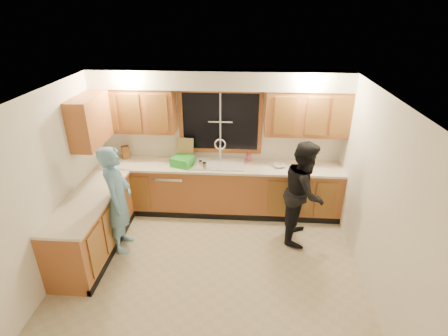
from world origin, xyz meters
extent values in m
plane|color=#B5A88B|center=(0.00, 0.00, 0.00)|extent=(4.20, 4.20, 0.00)
plane|color=white|center=(0.00, 0.00, 2.50)|extent=(4.20, 4.20, 0.00)
plane|color=white|center=(0.00, 1.90, 1.25)|extent=(4.20, 0.00, 4.20)
plane|color=white|center=(-2.10, 0.00, 1.25)|extent=(0.00, 3.80, 3.80)
plane|color=white|center=(2.10, 0.00, 1.25)|extent=(0.00, 3.80, 3.80)
cube|color=#A96031|center=(0.00, 1.60, 0.44)|extent=(4.20, 0.60, 0.88)
cube|color=#A96031|center=(-1.80, 0.35, 0.44)|extent=(0.60, 1.90, 0.88)
cube|color=#EEDFC8|center=(0.00, 1.58, 0.90)|extent=(4.20, 0.63, 0.04)
cube|color=#EEDFC8|center=(-1.79, 0.35, 0.90)|extent=(0.63, 1.90, 0.04)
cube|color=#A96031|center=(-1.43, 1.73, 1.83)|extent=(1.35, 0.33, 0.75)
cube|color=#A96031|center=(1.43, 1.73, 1.83)|extent=(1.35, 0.33, 0.75)
cube|color=#A96031|center=(-1.94, 1.12, 1.83)|extent=(0.33, 0.90, 0.75)
cube|color=white|center=(0.00, 1.72, 2.35)|extent=(4.20, 0.35, 0.30)
cube|color=black|center=(0.00, 1.90, 1.60)|extent=(1.30, 0.01, 1.00)
cube|color=#A96031|center=(0.00, 1.89, 2.14)|extent=(1.44, 0.03, 0.07)
cube|color=#A96031|center=(0.00, 1.89, 1.07)|extent=(1.44, 0.03, 0.07)
cube|color=#A96031|center=(-0.69, 1.89, 1.60)|extent=(0.07, 0.03, 1.00)
cube|color=#A96031|center=(0.69, 1.89, 1.60)|extent=(0.07, 0.03, 1.00)
cube|color=silver|center=(0.00, 1.60, 0.93)|extent=(0.86, 0.52, 0.03)
cube|color=silver|center=(-0.21, 1.60, 0.84)|extent=(0.38, 0.42, 0.18)
cube|color=silver|center=(0.21, 1.60, 0.84)|extent=(0.38, 0.42, 0.18)
cylinder|color=white|center=(0.00, 1.80, 1.08)|extent=(0.04, 0.04, 0.28)
torus|color=white|center=(0.00, 1.80, 1.22)|extent=(0.21, 0.03, 0.21)
cube|color=white|center=(-0.85, 1.59, 0.41)|extent=(0.60, 0.56, 0.82)
cube|color=white|center=(-1.80, -0.22, 0.45)|extent=(0.58, 0.75, 0.90)
imported|color=#6AA3C8|center=(-1.40, 0.46, 0.84)|extent=(0.47, 0.66, 1.68)
imported|color=black|center=(1.36, 0.91, 0.82)|extent=(0.78, 0.92, 1.64)
cube|color=#935E28|center=(-1.70, 1.78, 1.03)|extent=(0.16, 0.15, 0.23)
cube|color=tan|center=(-0.62, 1.78, 1.12)|extent=(0.31, 0.15, 0.39)
cube|color=green|center=(-0.63, 1.53, 1.00)|extent=(0.41, 0.39, 0.15)
imported|color=#D65176|center=(0.51, 1.79, 1.01)|extent=(0.10, 0.10, 0.18)
imported|color=silver|center=(1.03, 1.58, 0.94)|extent=(0.25, 0.25, 0.05)
cylinder|color=tan|center=(-0.31, 1.49, 0.98)|extent=(0.07, 0.07, 0.11)
cylinder|color=tan|center=(-0.23, 1.39, 0.98)|extent=(0.08, 0.08, 0.13)
camera|label=1|loc=(0.45, -3.84, 3.46)|focal=28.00mm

